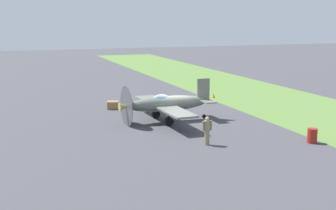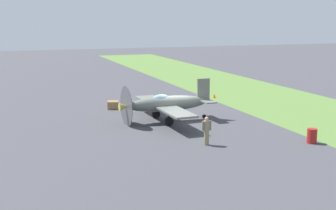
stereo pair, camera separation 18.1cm
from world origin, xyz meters
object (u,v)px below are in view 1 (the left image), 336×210
supply_crate (113,105)px  ground_crew_chief (207,130)px  airplane_lead (166,104)px  fuel_drum (312,136)px  runway_marker_cone (213,96)px

supply_crate → ground_crew_chief: bearing=-168.0°
airplane_lead → supply_crate: size_ratio=9.88×
ground_crew_chief → fuel_drum: size_ratio=1.92×
airplane_lead → supply_crate: bearing=21.2°
runway_marker_cone → airplane_lead: bearing=136.2°
airplane_lead → runway_marker_cone: (7.98, -7.64, -1.11)m
fuel_drum → runway_marker_cone: fuel_drum is taller
supply_crate → airplane_lead: bearing=-156.9°
supply_crate → fuel_drum: bearing=-148.6°
supply_crate → runway_marker_cone: (1.92, -10.22, -0.10)m
fuel_drum → runway_marker_cone: 16.61m
airplane_lead → supply_crate: 6.66m
airplane_lead → ground_crew_chief: (-6.79, -0.16, -0.42)m
airplane_lead → runway_marker_cone: bearing=-45.6°
ground_crew_chief → supply_crate: bearing=99.5°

